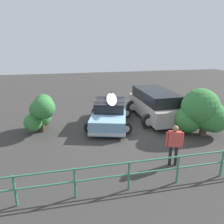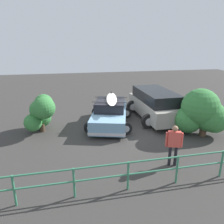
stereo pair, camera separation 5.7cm
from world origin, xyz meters
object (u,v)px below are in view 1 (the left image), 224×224
sedan_car (110,113)px  bush_near_right (203,114)px  person_bystander (174,142)px  suv_car (155,104)px  bush_near_left (41,111)px

sedan_car → bush_near_right: size_ratio=1.83×
bush_near_right → person_bystander: bearing=41.2°
suv_car → bush_near_right: size_ratio=2.03×
person_bystander → bush_near_left: (5.11, -4.42, 0.11)m
sedan_car → bush_near_left: bush_near_left is taller
sedan_car → suv_car: size_ratio=0.90×
suv_car → person_bystander: 5.28m
suv_car → bush_near_right: (-1.34, 2.76, 0.20)m
person_bystander → bush_near_right: size_ratio=0.67×
suv_car → bush_near_left: (6.46, 0.68, 0.17)m
sedan_car → bush_near_left: size_ratio=2.21×
person_bystander → bush_near_left: 6.76m
sedan_car → bush_near_left: bearing=2.7°
suv_car → bush_near_left: 6.50m
sedan_car → person_bystander: bearing=108.1°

